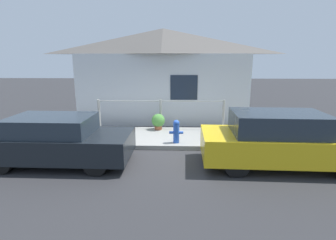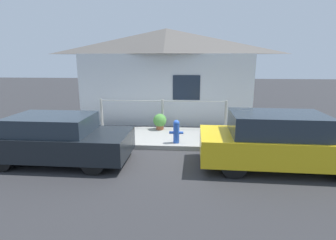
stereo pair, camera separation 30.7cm
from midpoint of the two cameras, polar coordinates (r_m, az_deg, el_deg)
The scene contains 8 objects.
ground_plane at distance 8.24m, azimuth -3.52°, elevation -6.57°, with size 60.00×60.00×0.00m, color #2D2D30.
sidewalk at distance 9.29m, azimuth -2.88°, elevation -3.78°, with size 24.00×2.27×0.14m.
house at distance 11.66m, azimuth -1.90°, elevation 15.53°, with size 7.59×2.23×4.04m.
fence at distance 10.08m, azimuth -2.46°, elevation 1.61°, with size 4.90×0.10×1.12m.
car_left at distance 7.68m, azimuth -23.94°, elevation -4.05°, with size 3.86×1.70×1.31m.
car_right at distance 7.37m, azimuth 22.30°, elevation -4.09°, with size 4.21×1.78×1.45m.
fire_hydrant at distance 8.38m, azimuth 0.76°, elevation -2.39°, with size 0.45×0.20×0.75m.
potted_plant_near_hydrant at distance 9.96m, azimuth -3.03°, elevation -0.24°, with size 0.51×0.51×0.61m.
Camera 1 is at (0.60, -7.72, 2.79)m, focal length 28.00 mm.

